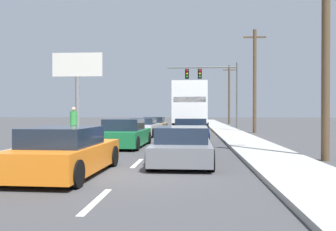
% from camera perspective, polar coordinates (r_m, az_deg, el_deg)
% --- Properties ---
extents(ground_plane, '(140.00, 140.00, 0.00)m').
position_cam_1_polar(ground_plane, '(34.90, 0.99, -2.17)').
color(ground_plane, '#3D3D3F').
extents(sidewalk_right, '(2.30, 80.00, 0.14)m').
position_cam_1_polar(sidewalk_right, '(29.99, 9.49, -2.51)').
color(sidewalk_right, '#9E9E99').
rests_on(sidewalk_right, ground_plane).
extents(sidewalk_left, '(2.30, 80.00, 0.14)m').
position_cam_1_polar(sidewalk_left, '(30.56, -8.36, -2.45)').
color(sidewalk_left, '#9E9E99').
rests_on(sidewalk_left, ground_plane).
extents(lane_markings, '(0.14, 57.00, 0.01)m').
position_cam_1_polar(lane_markings, '(29.27, 0.40, -2.71)').
color(lane_markings, silver).
rests_on(lane_markings, ground_plane).
extents(car_tan, '(2.00, 4.33, 1.24)m').
position_cam_1_polar(car_tan, '(30.92, -2.19, -1.46)').
color(car_tan, tan).
rests_on(car_tan, ground_plane).
extents(car_white, '(1.96, 4.48, 1.27)m').
position_cam_1_polar(car_white, '(24.91, -3.89, -1.94)').
color(car_white, white).
rests_on(car_white, ground_plane).
extents(car_green, '(2.11, 4.58, 1.35)m').
position_cam_1_polar(car_green, '(17.35, -6.95, -3.01)').
color(car_green, '#196B38').
rests_on(car_green, ground_plane).
extents(car_orange, '(2.04, 4.34, 1.30)m').
position_cam_1_polar(car_orange, '(9.97, -16.01, -5.77)').
color(car_orange, orange).
rests_on(car_orange, ground_plane).
extents(box_truck, '(2.72, 8.68, 3.77)m').
position_cam_1_polar(box_truck, '(27.41, 3.76, 1.50)').
color(box_truck, white).
rests_on(box_truck, ground_plane).
extents(car_navy, '(1.99, 4.16, 1.33)m').
position_cam_1_polar(car_navy, '(19.72, 3.67, -2.57)').
color(car_navy, '#141E4C').
rests_on(car_navy, ground_plane).
extents(car_gray, '(2.00, 4.57, 1.21)m').
position_cam_1_polar(car_gray, '(11.96, 2.33, -4.89)').
color(car_gray, slate).
rests_on(car_gray, ground_plane).
extents(traffic_signal_mast, '(7.10, 0.69, 6.63)m').
position_cam_1_polar(traffic_signal_mast, '(36.28, 6.40, 5.75)').
color(traffic_signal_mast, '#595B56').
rests_on(traffic_signal_mast, ground_plane).
extents(utility_pole_near, '(1.80, 0.28, 9.18)m').
position_cam_1_polar(utility_pole_near, '(13.80, 23.92, 13.22)').
color(utility_pole_near, brown).
rests_on(utility_pole_near, ground_plane).
extents(utility_pole_mid, '(1.80, 0.28, 8.24)m').
position_cam_1_polar(utility_pole_mid, '(29.37, 13.69, 5.59)').
color(utility_pole_mid, brown).
rests_on(utility_pole_mid, ground_plane).
extents(utility_pole_far, '(1.80, 0.28, 8.07)m').
position_cam_1_polar(utility_pole_far, '(50.15, 9.75, 3.44)').
color(utility_pole_far, brown).
rests_on(utility_pole_far, ground_plane).
extents(roadside_billboard, '(4.09, 0.36, 6.47)m').
position_cam_1_polar(roadside_billboard, '(30.01, -14.28, 6.20)').
color(roadside_billboard, slate).
rests_on(roadside_billboard, ground_plane).
extents(pedestrian_mid_block, '(0.38, 0.38, 1.81)m').
position_cam_1_polar(pedestrian_mid_block, '(19.62, -14.85, -1.32)').
color(pedestrian_mid_block, '#3F3F42').
rests_on(pedestrian_mid_block, sidewalk_left).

